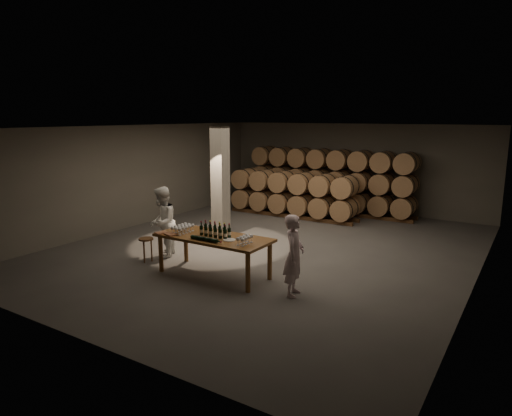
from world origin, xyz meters
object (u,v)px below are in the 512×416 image
Objects in this scene: tasting_table at (214,241)px; notebook_near at (171,234)px; bottle_cluster at (215,231)px; stool at (146,243)px; plate at (229,240)px; person_man at (294,255)px; person_woman at (162,222)px.

notebook_near is (-0.86, -0.42, 0.12)m from tasting_table.
bottle_cluster is 1.24× the size of stool.
bottle_cluster is 2.09m from stool.
notebook_near is (-1.34, -0.34, 0.01)m from plate.
tasting_table is at bearing -162.89° from bottle_cluster.
person_man is (2.88, 0.36, -0.10)m from notebook_near.
person_woman is at bearing 168.36° from plate.
tasting_table is at bearing 170.36° from plate.
tasting_table is 10.18× the size of notebook_near.
plate is (0.45, -0.09, -0.10)m from bottle_cluster.
bottle_cluster reaches higher than stool.
person_man reaches higher than stool.
tasting_table is 2.02m from person_man.
plate is 1.39m from notebook_near.
plate is 2.50m from stool.
person_man is at bearing 23.36° from notebook_near.
plate is at bearing 76.89° from person_man.
notebook_near is at bearing 83.26° from person_man.
stool is 0.66m from person_woman.
bottle_cluster is 2.85× the size of notebook_near.
tasting_table is at bearing 49.28° from person_woman.
plate is 0.17× the size of person_man.
notebook_near is 1.24m from stool.
person_man is 3.96m from person_woman.
stool is at bearing -176.83° from bottle_cluster.
notebook_near reaches higher than plate.
stool is 0.36× the size of person_man.
tasting_table is 1.59× the size of person_man.
person_man is (1.98, -0.07, -0.20)m from bottle_cluster.
bottle_cluster is 0.47m from plate.
notebook_near is at bearing -153.81° from tasting_table.
person_man reaches higher than notebook_near.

